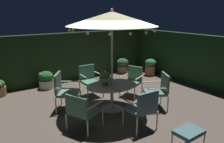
% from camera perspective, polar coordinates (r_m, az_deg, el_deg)
% --- Properties ---
extents(ground_plane, '(8.14, 6.84, 0.02)m').
position_cam_1_polar(ground_plane, '(6.42, -0.58, -9.60)').
color(ground_plane, brown).
extents(hedge_backdrop_rear, '(8.14, 0.30, 1.90)m').
position_cam_1_polar(hedge_backdrop_rear, '(8.91, -12.25, 3.68)').
color(hedge_backdrop_rear, '#1D3419').
rests_on(hedge_backdrop_rear, ground_plane).
extents(hedge_backdrop_right, '(0.30, 6.84, 1.90)m').
position_cam_1_polar(hedge_backdrop_right, '(8.79, 21.31, 2.82)').
color(hedge_backdrop_right, '#18351B').
rests_on(hedge_backdrop_right, ground_plane).
extents(patio_dining_table, '(1.48, 1.14, 0.74)m').
position_cam_1_polar(patio_dining_table, '(6.12, -0.02, -4.95)').
color(patio_dining_table, silver).
rests_on(patio_dining_table, ground_plane).
extents(patio_umbrella, '(2.37, 2.37, 2.78)m').
position_cam_1_polar(patio_umbrella, '(5.75, -0.02, 13.55)').
color(patio_umbrella, silver).
rests_on(patio_umbrella, ground_plane).
extents(centerpiece_planter, '(0.32, 0.32, 0.41)m').
position_cam_1_polar(centerpiece_planter, '(6.02, -1.86, -1.38)').
color(centerpiece_planter, tan).
rests_on(centerpiece_planter, patio_dining_table).
extents(patio_chair_north, '(0.85, 0.85, 1.01)m').
position_cam_1_polar(patio_chair_north, '(6.38, 12.04, -4.36)').
color(patio_chair_north, silver).
rests_on(patio_chair_north, ground_plane).
extents(patio_chair_northeast, '(0.79, 0.76, 0.94)m').
position_cam_1_polar(patio_chair_northeast, '(7.25, 5.41, -2.07)').
color(patio_chair_northeast, silver).
rests_on(patio_chair_northeast, ground_plane).
extents(patio_chair_east, '(0.60, 0.63, 1.00)m').
position_cam_1_polar(patio_chair_east, '(7.21, -5.86, -1.77)').
color(patio_chair_east, silver).
rests_on(patio_chair_east, ground_plane).
extents(patio_chair_southeast, '(0.85, 0.86, 1.06)m').
position_cam_1_polar(patio_chair_southeast, '(6.27, -12.38, -4.50)').
color(patio_chair_southeast, beige).
rests_on(patio_chair_southeast, ground_plane).
extents(patio_chair_south, '(0.83, 0.85, 0.91)m').
position_cam_1_polar(patio_chair_south, '(5.14, -7.88, -9.74)').
color(patio_chair_south, silver).
rests_on(patio_chair_south, ground_plane).
extents(patio_chair_southwest, '(0.66, 0.58, 0.98)m').
position_cam_1_polar(patio_chair_southwest, '(5.14, 8.10, -9.08)').
color(patio_chair_southwest, silver).
rests_on(patio_chair_southwest, ground_plane).
extents(ottoman_footrest, '(0.58, 0.43, 0.43)m').
position_cam_1_polar(ottoman_footrest, '(4.77, 19.37, -14.79)').
color(ottoman_footrest, beige).
rests_on(ottoman_footrest, ground_plane).
extents(potted_plant_back_right, '(0.55, 0.55, 0.67)m').
position_cam_1_polar(potted_plant_back_right, '(9.92, 2.71, 1.66)').
color(potted_plant_back_right, olive).
rests_on(potted_plant_back_right, ground_plane).
extents(potted_plant_back_left, '(0.52, 0.52, 0.64)m').
position_cam_1_polar(potted_plant_back_left, '(8.25, -16.78, -2.04)').
color(potted_plant_back_left, beige).
rests_on(potted_plant_back_left, ground_plane).
extents(potted_plant_right_near, '(0.48, 0.48, 0.72)m').
position_cam_1_polar(potted_plant_right_near, '(9.69, 9.96, 1.24)').
color(potted_plant_right_near, '#A66247').
rests_on(potted_plant_right_near, ground_plane).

